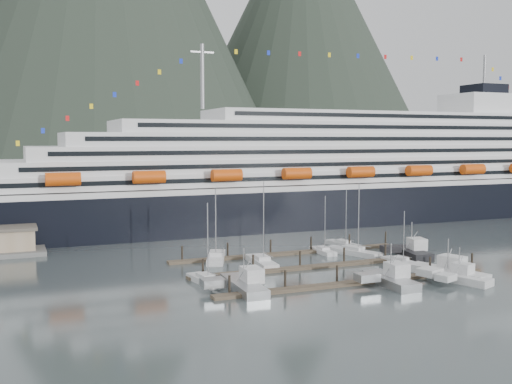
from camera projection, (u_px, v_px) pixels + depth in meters
ground at (351, 269)px, 105.52m from camera, size 1600.00×1600.00×0.00m
mountains at (111, 10)px, 652.99m from camera, size 870.00×440.00×420.00m
cruise_ship at (341, 178)px, 166.44m from camera, size 210.00×30.40×50.30m
dock_near at (357, 282)px, 94.47m from camera, size 48.18×2.28×3.20m
dock_mid at (318, 266)px, 106.44m from camera, size 48.18×2.28×3.20m
dock_far at (287, 253)px, 118.42m from camera, size 48.18×2.28×3.20m
sailboat_a at (205, 281)px, 94.84m from camera, size 3.99×9.30×13.36m
sailboat_b at (262, 262)px, 108.81m from camera, size 3.75×11.29×15.83m
sailboat_d at (353, 252)px, 118.36m from camera, size 7.13×12.30×14.78m
sailboat_e at (216, 258)px, 112.73m from camera, size 7.03×11.78×14.41m
sailboat_f at (323, 251)px, 119.65m from camera, size 2.29×7.77×11.98m
sailboat_g at (343, 244)px, 127.45m from camera, size 3.94×9.51×12.77m
sailboat_h at (400, 262)px, 109.30m from camera, size 3.33×8.21×10.24m
trawler_a at (243, 284)px, 90.49m from camera, size 9.38×13.01×7.09m
trawler_b at (390, 279)px, 93.59m from camera, size 8.59×11.27×7.28m
trawler_c at (447, 271)px, 99.28m from camera, size 10.90×14.20×7.03m
trawler_d at (458, 277)px, 95.66m from camera, size 8.67×10.79×6.12m
trawler_e at (411, 252)px, 116.52m from camera, size 9.12×11.92×7.44m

